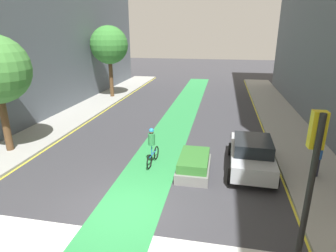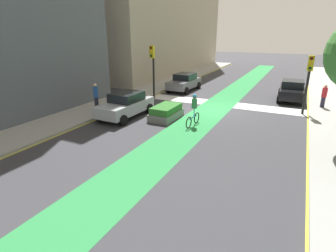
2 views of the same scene
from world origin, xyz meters
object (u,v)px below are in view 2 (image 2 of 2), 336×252
Objects in this scene: traffic_signal_near_right at (153,62)px; pedestrian_sidewalk_left_a at (324,96)px; car_silver_right_far at (126,105)px; median_planter at (166,112)px; car_grey_right_near at (184,82)px; cyclist_in_lane at (194,109)px; pedestrian_sidewalk_right_a at (96,96)px; traffic_signal_near_left at (309,74)px; car_black_left_near at (292,90)px.

traffic_signal_near_right is 12.76m from pedestrian_sidewalk_left_a.
median_planter is (-2.52, -0.80, -0.40)m from car_silver_right_far.
cyclist_in_lane is at bearing 116.07° from car_grey_right_near.
cyclist_in_lane reaches higher than car_grey_right_near.
pedestrian_sidewalk_left_a is (-14.14, -7.38, -0.09)m from pedestrian_sidewalk_right_a.
pedestrian_sidewalk_right_a is 15.95m from pedestrian_sidewalk_left_a.
traffic_signal_near_left reaches higher than pedestrian_sidewalk_left_a.
traffic_signal_near_left is 2.17× the size of pedestrian_sidewalk_right_a.
pedestrian_sidewalk_left_a is at bearing -120.73° from traffic_signal_near_left.
car_silver_right_far is at bearing 99.44° from traffic_signal_near_right.
cyclist_in_lane is 10.12m from pedestrian_sidewalk_left_a.
median_planter is at bearing -13.46° from cyclist_in_lane.
traffic_signal_near_left is 2.94m from pedestrian_sidewalk_left_a.
cyclist_in_lane reaches higher than car_black_left_near.
traffic_signal_near_right is at bearing -41.94° from cyclist_in_lane.
traffic_signal_near_right reaches higher than pedestrian_sidewalk_left_a.
car_silver_right_far is 2.63× the size of pedestrian_sidewalk_left_a.
traffic_signal_near_left reaches higher than median_planter.
cyclist_in_lane is 7.20m from pedestrian_sidewalk_right_a.
pedestrian_sidewalk_right_a is at bearing 22.45° from traffic_signal_near_left.
median_planter is (-3.38, 4.37, -2.57)m from traffic_signal_near_right.
car_silver_right_far is 2.40× the size of pedestrian_sidewalk_right_a.
cyclist_in_lane is (-5.41, 4.86, -2.00)m from traffic_signal_near_right.
car_silver_right_far is 0.99× the size of car_black_left_near.
cyclist_in_lane reaches higher than median_planter.
traffic_signal_near_left is at bearing -177.60° from traffic_signal_near_right.
car_silver_right_far is at bearing 173.68° from pedestrian_sidewalk_right_a.
cyclist_in_lane is 2.17m from median_planter.
pedestrian_sidewalk_right_a is 5.23m from median_planter.
median_planter is (7.77, 4.84, -2.30)m from traffic_signal_near_left.
traffic_signal_near_left is 14.09m from pedestrian_sidewalk_right_a.
traffic_signal_near_right reaches higher than traffic_signal_near_left.
traffic_signal_near_right is 1.10× the size of traffic_signal_near_left.
traffic_signal_near_right reaches higher than car_grey_right_near.
traffic_signal_near_right is 0.99× the size of car_black_left_near.
traffic_signal_near_right is 2.40× the size of pedestrian_sidewalk_right_a.
car_silver_right_far is (10.28, 5.64, -1.90)m from traffic_signal_near_left.
median_planter is (2.03, -0.49, -0.57)m from cyclist_in_lane.
car_grey_right_near is at bearing -20.32° from traffic_signal_near_left.
traffic_signal_near_right is at bearing -52.33° from median_planter.
cyclist_in_lane is at bearing 46.69° from pedestrian_sidewalk_left_a.
pedestrian_sidewalk_right_a is (1.79, 4.88, -1.92)m from traffic_signal_near_right.
pedestrian_sidewalk_left_a is (-12.35, -2.51, -2.01)m from traffic_signal_near_right.
car_silver_right_far is 13.82m from pedestrian_sidewalk_left_a.
car_black_left_near is at bearing -141.77° from pedestrian_sidewalk_right_a.
car_black_left_near is (-10.20, -4.57, -2.17)m from traffic_signal_near_right.
car_grey_right_near is (-0.96, -4.24, -2.17)m from traffic_signal_near_right.
car_silver_right_far is 2.68m from pedestrian_sidewalk_right_a.
traffic_signal_near_right is 5.67m from car_silver_right_far.
pedestrian_sidewalk_right_a is (11.99, 9.45, 0.25)m from car_black_left_near.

